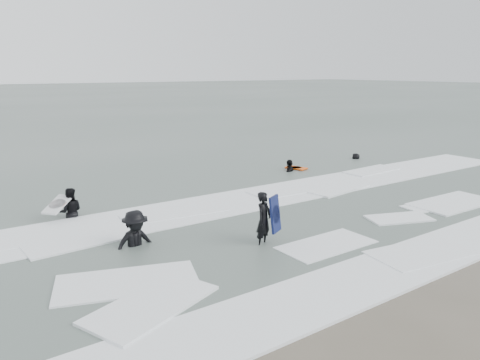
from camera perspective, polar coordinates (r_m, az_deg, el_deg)
ground at (r=11.55m, az=14.34°, el=-10.07°), size 320.00×320.00×0.00m
surfer_centre at (r=12.39m, az=2.89°, el=-8.01°), size 0.64×0.54×1.48m
surfer_wading at (r=15.50m, az=-19.90°, el=-4.40°), size 0.88×0.78×1.52m
surfer_breaker at (r=12.51m, az=-12.55°, el=-8.12°), size 1.24×0.75×1.87m
surfer_right_near at (r=21.23m, az=6.07°, el=0.98°), size 1.09×0.87×1.73m
surfer_right_far at (r=24.72m, az=13.93°, el=2.41°), size 0.87×0.79×1.48m
surf_foam at (r=14.06m, az=3.00°, el=-5.21°), size 30.03×9.06×0.09m
bodyboards at (r=15.95m, az=-2.48°, el=-1.25°), size 11.79×7.56×1.25m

